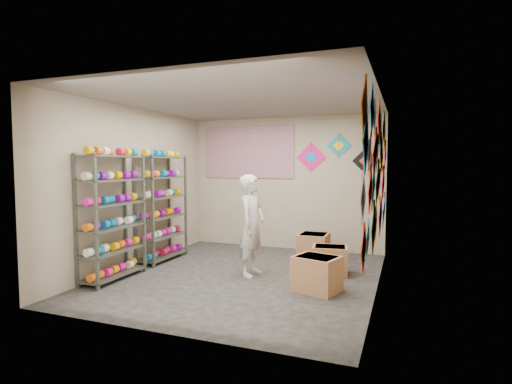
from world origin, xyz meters
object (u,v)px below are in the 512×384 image
at_px(shopkeeper, 252,225).
at_px(carton_a, 317,274).
at_px(carton_c, 314,247).
at_px(shelf_rack_front, 112,217).
at_px(carton_b, 330,260).
at_px(shelf_rack_back, 162,208).

bearing_deg(shopkeeper, carton_a, -107.30).
bearing_deg(carton_c, shelf_rack_front, -139.58).
distance_m(carton_a, carton_c, 1.75).
bearing_deg(carton_c, shopkeeper, -119.31).
bearing_deg(shelf_rack_front, shopkeeper, 26.87).
height_order(carton_b, carton_c, carton_c).
bearing_deg(carton_a, shelf_rack_front, -153.91).
distance_m(shelf_rack_front, carton_a, 3.14).
distance_m(shopkeeper, carton_a, 1.32).
xyz_separation_m(shelf_rack_back, carton_b, (3.02, 0.15, -0.73)).
relative_size(shelf_rack_back, shopkeeper, 1.20).
height_order(shelf_rack_back, shopkeeper, shelf_rack_back).
bearing_deg(carton_a, shopkeeper, 175.35).
height_order(shelf_rack_front, carton_b, shelf_rack_front).
height_order(shopkeeper, carton_c, shopkeeper).
bearing_deg(shopkeeper, shelf_rack_front, 120.40).
height_order(shelf_rack_front, shelf_rack_back, same).
relative_size(carton_a, carton_c, 1.03).
relative_size(shopkeeper, carton_b, 2.91).
xyz_separation_m(shelf_rack_back, carton_c, (2.59, 0.92, -0.70)).
bearing_deg(shelf_rack_back, carton_b, 2.82).
bearing_deg(shelf_rack_front, carton_a, 9.90).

